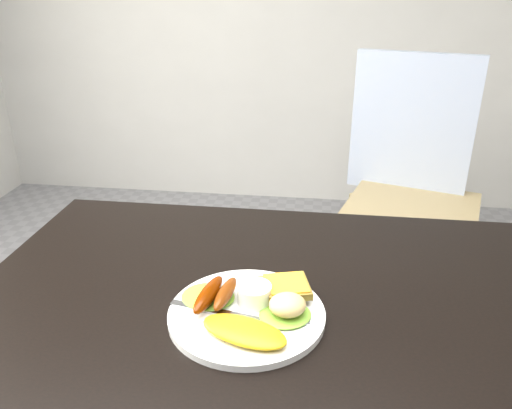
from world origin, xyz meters
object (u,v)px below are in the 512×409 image
object	(u,v)px
dining_table	(301,320)
plate	(247,314)
dining_chair	(411,212)
person	(250,181)

from	to	relation	value
dining_table	plate	world-z (taller)	plate
dining_table	dining_chair	bearing A→B (deg)	70.87
person	plate	world-z (taller)	person
person	plate	distance (m)	0.84
dining_chair	dining_table	bearing A→B (deg)	-91.96
plate	person	bearing A→B (deg)	97.81
dining_chair	person	xyz separation A→B (m)	(-0.58, -0.30, 0.21)
dining_table	plate	xyz separation A→B (m)	(-0.09, -0.03, 0.03)
dining_table	plate	distance (m)	0.10
dining_table	dining_chair	size ratio (longest dim) A/B	2.52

